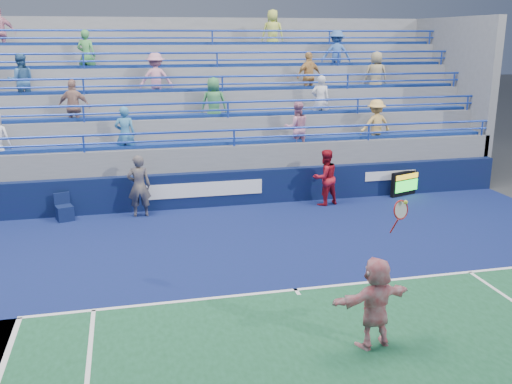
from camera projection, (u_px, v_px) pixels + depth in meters
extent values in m
plane|color=#333538|center=(296.00, 291.00, 11.97)|extent=(120.00, 120.00, 0.00)
cube|color=#102050|center=(270.00, 253.00, 14.03)|extent=(18.00, 8.40, 0.02)
cube|color=white|center=(296.00, 290.00, 11.96)|extent=(11.00, 0.10, 0.01)
cube|color=white|center=(297.00, 292.00, 11.87)|extent=(0.08, 0.30, 0.01)
cube|color=#0A1B3C|center=(236.00, 188.00, 17.93)|extent=(18.00, 0.30, 1.10)
cube|color=white|center=(205.00, 189.00, 17.55)|extent=(3.60, 0.02, 0.45)
cube|color=white|center=(391.00, 176.00, 18.87)|extent=(1.80, 0.02, 0.30)
cube|color=slate|center=(220.00, 167.00, 20.70)|extent=(18.00, 5.60, 1.10)
cube|color=slate|center=(220.00, 157.00, 20.60)|extent=(18.00, 5.60, 1.85)
cube|color=navy|center=(232.00, 142.00, 18.14)|extent=(17.40, 0.45, 0.10)
cylinder|color=#2142B7|center=(234.00, 130.00, 17.64)|extent=(18.00, 0.07, 0.07)
cube|color=slate|center=(218.00, 145.00, 20.97)|extent=(18.00, 4.60, 2.60)
cube|color=navy|center=(226.00, 115.00, 18.88)|extent=(17.40, 0.45, 0.10)
cylinder|color=#2142B7|center=(228.00, 102.00, 18.38)|extent=(18.00, 0.07, 0.07)
cube|color=slate|center=(215.00, 132.00, 21.34)|extent=(18.00, 3.60, 3.35)
cube|color=navy|center=(220.00, 89.00, 19.62)|extent=(17.40, 0.45, 0.10)
cylinder|color=#2142B7|center=(222.00, 77.00, 19.12)|extent=(18.00, 0.07, 0.07)
cube|color=slate|center=(213.00, 121.00, 21.71)|extent=(18.00, 2.60, 4.10)
cube|color=navy|center=(215.00, 65.00, 20.36)|extent=(17.40, 0.45, 0.10)
cylinder|color=#2142B7|center=(217.00, 53.00, 19.86)|extent=(18.00, 0.07, 0.07)
cube|color=slate|center=(211.00, 109.00, 22.08)|extent=(18.00, 1.60, 4.85)
cube|color=navy|center=(211.00, 43.00, 21.10)|extent=(17.40, 0.45, 0.10)
cylinder|color=#2142B7|center=(212.00, 31.00, 20.60)|extent=(18.00, 0.07, 0.07)
imported|color=#A3796C|center=(74.00, 107.00, 17.73)|extent=(1.06, 0.61, 1.70)
imported|color=#9B8D67|center=(376.00, 75.00, 20.77)|extent=(0.92, 0.70, 1.70)
imported|color=#3A65AF|center=(336.00, 54.00, 21.25)|extent=(1.21, 0.85, 1.70)
imported|color=silver|center=(320.00, 101.00, 19.49)|extent=(0.70, 0.54, 1.70)
imported|color=#CD85A5|center=(297.00, 128.00, 18.51)|extent=(0.85, 0.68, 1.70)
imported|color=#CB839E|center=(156.00, 79.00, 19.04)|extent=(1.12, 0.68, 1.70)
imported|color=#CBDA55|center=(273.00, 33.00, 21.51)|extent=(0.92, 0.68, 1.70)
imported|color=#ECB75B|center=(376.00, 125.00, 19.11)|extent=(1.15, 0.73, 1.70)
imported|color=teal|center=(125.00, 134.00, 17.32)|extent=(0.67, 0.49, 1.70)
imported|color=pink|center=(0.00, 32.00, 19.42)|extent=(1.05, 0.59, 1.70)
imported|color=#305E92|center=(21.00, 81.00, 18.12)|extent=(0.91, 0.76, 1.70)
imported|color=#45974B|center=(87.00, 55.00, 19.30)|extent=(0.72, 0.58, 1.70)
imported|color=tan|center=(309.00, 76.00, 20.21)|extent=(1.07, 0.67, 1.70)
imported|color=#3B834B|center=(214.00, 103.00, 18.69)|extent=(0.89, 0.63, 1.70)
cube|color=black|center=(405.00, 183.00, 18.99)|extent=(1.18, 0.52, 0.83)
cube|color=gold|center=(407.00, 177.00, 18.85)|extent=(1.02, 0.02, 0.17)
cube|color=#19E533|center=(406.00, 186.00, 18.94)|extent=(1.02, 0.02, 0.38)
cube|color=#0D1840|center=(65.00, 213.00, 16.45)|extent=(0.57, 0.57, 0.45)
cube|color=#0D1840|center=(64.00, 198.00, 16.53)|extent=(0.44, 0.19, 0.35)
imported|color=white|center=(375.00, 303.00, 9.64)|extent=(1.57, 0.75, 1.62)
torus|color=#A61714|center=(401.00, 210.00, 9.28)|extent=(0.34, 0.19, 0.33)
cylinder|color=#A61714|center=(394.00, 226.00, 9.33)|extent=(0.07, 0.18, 0.29)
sphere|color=yellow|center=(406.00, 202.00, 9.21)|extent=(0.07, 0.07, 0.07)
imported|color=#151A39|center=(139.00, 186.00, 16.65)|extent=(0.68, 0.45, 1.86)
imported|color=#A61321|center=(325.00, 177.00, 17.83)|extent=(1.02, 0.89, 1.78)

